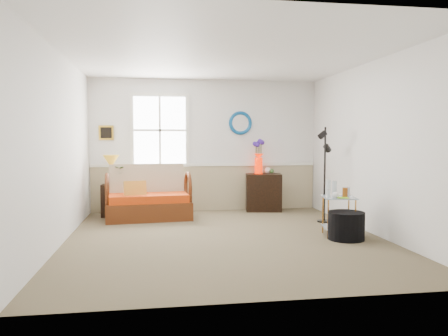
{
  "coord_description": "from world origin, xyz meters",
  "views": [
    {
      "loc": [
        -0.96,
        -6.15,
        1.43
      ],
      "look_at": [
        0.02,
        0.23,
        1.0
      ],
      "focal_mm": 35.0,
      "sensor_mm": 36.0,
      "label": 1
    }
  ],
  "objects": [
    {
      "name": "window",
      "position": [
        -0.9,
        2.47,
        1.6
      ],
      "size": [
        1.14,
        0.06,
        1.44
      ],
      "primitive_type": null,
      "color": "white",
      "rests_on": "walls"
    },
    {
      "name": "throw_pillow",
      "position": [
        -1.34,
        1.57,
        0.51
      ],
      "size": [
        0.39,
        0.18,
        0.38
      ],
      "primitive_type": null,
      "rotation": [
        0.0,
        0.0,
        0.22
      ],
      "color": "#D15713",
      "rests_on": "loveseat"
    },
    {
      "name": "table_lamp",
      "position": [
        -1.8,
        2.13,
        0.86
      ],
      "size": [
        0.33,
        0.33,
        0.54
      ],
      "primitive_type": null,
      "rotation": [
        0.0,
        0.0,
        -0.13
      ],
      "color": "#AD7D1A",
      "rests_on": "lamp_stand"
    },
    {
      "name": "ottoman",
      "position": [
        1.69,
        -0.35,
        0.2
      ],
      "size": [
        0.63,
        0.63,
        0.4
      ],
      "primitive_type": "cylinder",
      "rotation": [
        0.0,
        0.0,
        0.26
      ],
      "color": "black",
      "rests_on": "floor"
    },
    {
      "name": "lamp_stand",
      "position": [
        -1.81,
        2.09,
        0.3
      ],
      "size": [
        0.34,
        0.34,
        0.59
      ],
      "primitive_type": null,
      "rotation": [
        0.0,
        0.0,
        -0.02
      ],
      "color": "black",
      "rests_on": "floor"
    },
    {
      "name": "side_table",
      "position": [
        1.68,
        -0.12,
        0.29
      ],
      "size": [
        0.54,
        0.54,
        0.58
      ],
      "primitive_type": null,
      "rotation": [
        0.0,
        0.0,
        -0.19
      ],
      "color": "#C67F2E",
      "rests_on": "floor"
    },
    {
      "name": "floor",
      "position": [
        0.0,
        0.0,
        0.0
      ],
      "size": [
        4.5,
        5.0,
        0.01
      ],
      "primitive_type": "cube",
      "color": "#75684D",
      "rests_on": "ground"
    },
    {
      "name": "wainscot",
      "position": [
        0.0,
        2.48,
        0.45
      ],
      "size": [
        4.46,
        0.02,
        0.9
      ],
      "primitive_type": "cube",
      "color": "tan",
      "rests_on": "walls"
    },
    {
      "name": "picture",
      "position": [
        -1.92,
        2.48,
        1.55
      ],
      "size": [
        0.28,
        0.03,
        0.28
      ],
      "primitive_type": "cube",
      "color": "gold",
      "rests_on": "walls"
    },
    {
      "name": "floor_lamp",
      "position": [
        1.88,
        0.94,
        0.82
      ],
      "size": [
        0.28,
        0.28,
        1.64
      ],
      "primitive_type": null,
      "rotation": [
        0.0,
        0.0,
        0.19
      ],
      "color": "black",
      "rests_on": "floor"
    },
    {
      "name": "potted_plant",
      "position": [
        -1.68,
        2.06,
        0.73
      ],
      "size": [
        0.35,
        0.38,
        0.26
      ],
      "primitive_type": "imported",
      "rotation": [
        0.0,
        0.0,
        -0.14
      ],
      "color": "#3D6B30",
      "rests_on": "lamp_stand"
    },
    {
      "name": "loveseat",
      "position": [
        -1.12,
        1.71,
        0.48
      ],
      "size": [
        1.55,
        0.97,
        0.97
      ],
      "primitive_type": null,
      "rotation": [
        0.0,
        0.0,
        0.09
      ],
      "color": "maroon",
      "rests_on": "floor"
    },
    {
      "name": "tabletop_items",
      "position": [
        1.66,
        -0.11,
        0.7
      ],
      "size": [
        0.48,
        0.48,
        0.24
      ],
      "primitive_type": null,
      "rotation": [
        0.0,
        0.0,
        -0.23
      ],
      "color": "silver",
      "rests_on": "side_table"
    },
    {
      "name": "flower_vase",
      "position": [
        1.04,
        2.31,
        1.07
      ],
      "size": [
        0.25,
        0.25,
        0.67
      ],
      "primitive_type": null,
      "rotation": [
        0.0,
        0.0,
        -0.3
      ],
      "color": "#F61C00",
      "rests_on": "cabinet"
    },
    {
      "name": "chair_rail",
      "position": [
        0.0,
        2.47,
        0.92
      ],
      "size": [
        4.46,
        0.04,
        0.06
      ],
      "primitive_type": "cube",
      "color": "white",
      "rests_on": "walls"
    },
    {
      "name": "ceiling",
      "position": [
        0.0,
        0.0,
        2.6
      ],
      "size": [
        4.5,
        5.0,
        0.01
      ],
      "primitive_type": "cube",
      "color": "white",
      "rests_on": "walls"
    },
    {
      "name": "cabinet",
      "position": [
        1.13,
        2.26,
        0.37
      ],
      "size": [
        0.75,
        0.54,
        0.74
      ],
      "primitive_type": null,
      "rotation": [
        0.0,
        0.0,
        -0.15
      ],
      "color": "black",
      "rests_on": "floor"
    },
    {
      "name": "mirror",
      "position": [
        0.7,
        2.48,
        1.75
      ],
      "size": [
        0.47,
        0.07,
        0.47
      ],
      "primitive_type": "torus",
      "rotation": [
        1.57,
        0.0,
        0.0
      ],
      "color": "#146999",
      "rests_on": "walls"
    },
    {
      "name": "walls",
      "position": [
        0.0,
        0.0,
        1.3
      ],
      "size": [
        4.51,
        5.01,
        2.6
      ],
      "color": "silver",
      "rests_on": "floor"
    }
  ]
}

